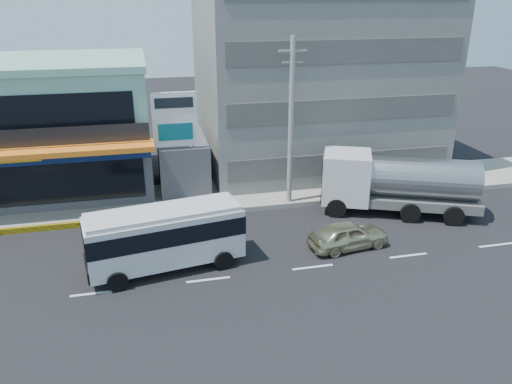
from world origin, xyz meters
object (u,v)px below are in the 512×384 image
at_px(shop_building, 53,129).
at_px(concrete_building, 315,70).
at_px(billboard, 175,126).
at_px(sedan, 348,235).
at_px(minibus, 165,234).
at_px(tanker_truck, 394,182).
at_px(satellite_dish, 182,140).
at_px(utility_pole_near, 291,123).

distance_m(shop_building, concrete_building, 18.28).
bearing_deg(concrete_building, billboard, -151.08).
bearing_deg(sedan, minibus, 82.46).
xyz_separation_m(sedan, tanker_truck, (4.26, 3.61, 1.19)).
relative_size(shop_building, minibus, 1.67).
distance_m(minibus, tanker_truck, 13.87).
bearing_deg(sedan, shop_building, 43.49).
relative_size(concrete_building, billboard, 2.32).
xyz_separation_m(satellite_dish, billboard, (-0.50, -1.80, 1.35)).
distance_m(utility_pole_near, minibus, 10.30).
bearing_deg(tanker_truck, utility_pole_near, 157.91).
height_order(shop_building, billboard, shop_building).
bearing_deg(billboard, utility_pole_near, -15.48).
xyz_separation_m(satellite_dish, minibus, (-1.74, -9.50, -1.79)).
relative_size(shop_building, billboard, 1.80).
bearing_deg(concrete_building, satellite_dish, -158.20).
distance_m(sedan, tanker_truck, 5.71).
distance_m(concrete_building, tanker_truck, 11.25).
relative_size(concrete_building, satellite_dish, 10.67).
relative_size(satellite_dish, utility_pole_near, 0.15).
bearing_deg(utility_pole_near, billboard, 164.52).
distance_m(minibus, sedan, 9.19).
height_order(satellite_dish, tanker_truck, satellite_dish).
bearing_deg(satellite_dish, shop_building, 159.79).
bearing_deg(tanker_truck, satellite_dish, 153.17).
xyz_separation_m(shop_building, tanker_truck, (19.65, -8.84, -2.10)).
bearing_deg(tanker_truck, sedan, -139.73).
height_order(satellite_dish, billboard, billboard).
relative_size(shop_building, utility_pole_near, 1.24).
height_order(concrete_building, sedan, concrete_building).
xyz_separation_m(concrete_building, billboard, (-10.50, -5.80, -2.07)).
bearing_deg(sedan, concrete_building, -18.50).
bearing_deg(billboard, concrete_building, 28.92).
height_order(minibus, tanker_truck, tanker_truck).
bearing_deg(sedan, tanker_truck, -57.27).
bearing_deg(shop_building, utility_pole_near, -25.06).
distance_m(shop_building, satellite_dish, 8.54).
distance_m(concrete_building, billboard, 12.17).
xyz_separation_m(minibus, sedan, (9.13, -0.00, -1.08)).
distance_m(billboard, utility_pole_near, 6.75).
bearing_deg(utility_pole_near, shop_building, 154.94).
bearing_deg(tanker_truck, billboard, 161.39).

